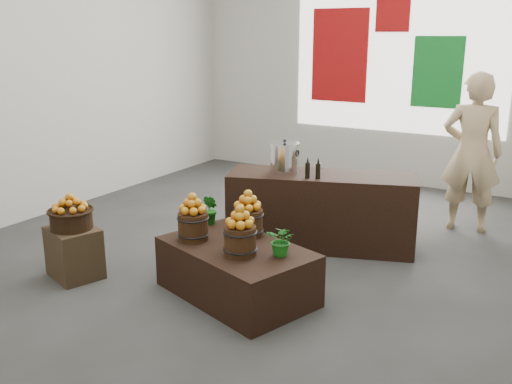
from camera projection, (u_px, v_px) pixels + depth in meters
The scene contains 22 objects.
ground at pixel (260, 249), 6.11m from camera, with size 7.00×7.00×0.00m, color #393936.
back_wall at pixel (378, 49), 8.48m from camera, with size 6.00×0.04×4.00m, color #B1AEA4.
back_opening at pixel (398, 50), 8.31m from camera, with size 3.20×0.02×2.40m, color white.
deco_red_left at pixel (340, 56), 8.77m from camera, with size 0.90×0.04×1.40m, color #950B0C.
deco_green_right at pixel (437, 72), 8.09m from camera, with size 0.70×0.04×1.00m, color #106D22.
deco_red_upper at pixel (393, 14), 8.22m from camera, with size 0.50×0.04×0.50m, color #950B0C.
crate at pixel (74, 253), 5.38m from camera, with size 0.48×0.40×0.48m, color #44301F.
wicker_basket at pixel (71, 219), 5.29m from camera, with size 0.39×0.39×0.18m, color black.
apples_in_basket at pixel (70, 202), 5.25m from camera, with size 0.30×0.30×0.16m, color #990904, non-canonical shape.
display_table at pixel (237, 271), 4.99m from camera, with size 1.34×0.82×0.46m, color black.
apple_bucket_front_left at pixel (193, 226), 5.06m from camera, with size 0.27×0.27×0.25m, color #361F0E.
apples_in_bucket_front_left at pixel (192, 203), 5.00m from camera, with size 0.20×0.20×0.18m, color #990904, non-canonical shape.
apple_bucket_front_right at pixel (240, 241), 4.71m from camera, with size 0.27×0.27×0.25m, color #361F0E.
apples_in_bucket_front_right at pixel (240, 216), 4.65m from camera, with size 0.20×0.20×0.18m, color #990904, non-canonical shape.
apple_bucket_rear at pixel (248, 223), 5.15m from camera, with size 0.27×0.27×0.25m, color #361F0E.
apples_in_bucket_rear at pixel (248, 200), 5.09m from camera, with size 0.20×0.20×0.18m, color #990904, non-canonical shape.
herb_garnish_right at pixel (282, 240), 4.68m from camera, with size 0.24×0.21×0.27m, color #135E14.
herb_garnish_left at pixel (211, 210), 5.45m from camera, with size 0.16×0.13×0.30m, color #135E14.
counter at pixel (321, 211), 6.12m from camera, with size 1.96×0.62×0.80m, color black.
stock_pot_left at pixel (285, 159), 6.04m from camera, with size 0.30×0.30×0.30m, color silver.
oil_cruets at pixel (321, 168), 5.79m from camera, with size 0.14×0.05×0.22m, color black, non-canonical shape.
shopper at pixel (472, 153), 6.50m from camera, with size 0.67×0.44×1.84m, color tan.
Camera 1 is at (2.87, -4.95, 2.25)m, focal length 40.00 mm.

